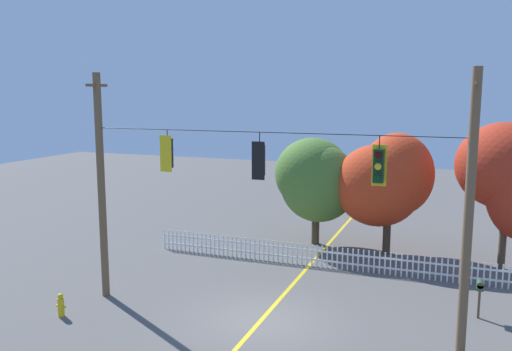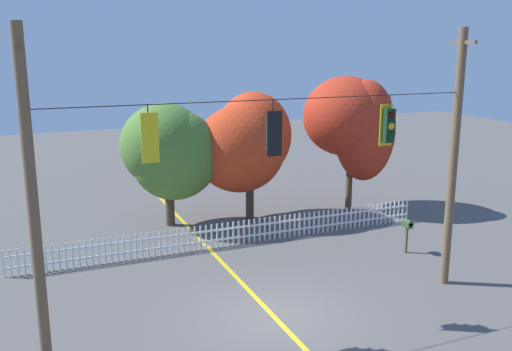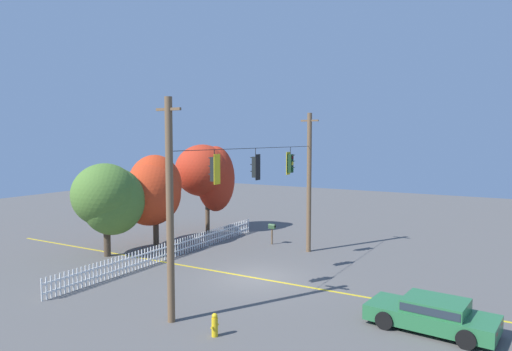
# 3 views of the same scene
# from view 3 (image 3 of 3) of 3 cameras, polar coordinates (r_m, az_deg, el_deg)

# --- Properties ---
(ground) EXTENTS (80.00, 80.00, 0.00)m
(ground) POSITION_cam_3_polar(r_m,az_deg,el_deg) (23.21, 0.02, -12.41)
(ground) COLOR #565451
(lane_centerline_stripe) EXTENTS (0.16, 36.00, 0.01)m
(lane_centerline_stripe) POSITION_cam_3_polar(r_m,az_deg,el_deg) (23.21, 0.02, -12.40)
(lane_centerline_stripe) COLOR gold
(lane_centerline_stripe) RESTS_ON ground
(signal_support_span) EXTENTS (12.75, 1.10, 8.26)m
(signal_support_span) POSITION_cam_3_polar(r_m,az_deg,el_deg) (22.35, 0.03, -2.04)
(signal_support_span) COLOR brown
(signal_support_span) RESTS_ON ground
(traffic_signal_southbound_primary) EXTENTS (0.43, 0.38, 1.43)m
(traffic_signal_southbound_primary) POSITION_cam_3_polar(r_m,az_deg,el_deg) (19.35, -5.07, 0.78)
(traffic_signal_southbound_primary) COLOR black
(traffic_signal_northbound_primary) EXTENTS (0.43, 0.38, 1.51)m
(traffic_signal_northbound_primary) POSITION_cam_3_polar(r_m,az_deg,el_deg) (22.18, -0.04, 1.04)
(traffic_signal_northbound_primary) COLOR black
(traffic_signal_westbound_side) EXTENTS (0.43, 0.38, 1.52)m
(traffic_signal_westbound_side) POSITION_cam_3_polar(r_m,az_deg,el_deg) (25.50, 4.19, 1.49)
(traffic_signal_westbound_side) COLOR black
(white_picket_fence) EXTENTS (16.67, 0.06, 0.97)m
(white_picket_fence) POSITION_cam_3_polar(r_m,az_deg,el_deg) (27.31, -10.12, -8.81)
(white_picket_fence) COLOR white
(white_picket_fence) RESTS_ON ground
(autumn_maple_near_fence) EXTENTS (4.16, 3.70, 5.37)m
(autumn_maple_near_fence) POSITION_cam_3_polar(r_m,az_deg,el_deg) (27.86, -17.47, -2.63)
(autumn_maple_near_fence) COLOR #473828
(autumn_maple_near_fence) RESTS_ON ground
(autumn_maple_mid) EXTENTS (4.53, 3.80, 5.73)m
(autumn_maple_mid) POSITION_cam_3_polar(r_m,az_deg,el_deg) (30.15, -12.47, -1.78)
(autumn_maple_mid) COLOR #473828
(autumn_maple_mid) RESTS_ON ground
(autumn_oak_far_east) EXTENTS (4.07, 4.01, 6.33)m
(autumn_oak_far_east) POSITION_cam_3_polar(r_m,az_deg,el_deg) (33.80, -5.85, 0.10)
(autumn_oak_far_east) COLOR brown
(autumn_oak_far_east) RESTS_ON ground
(parked_car) EXTENTS (2.31, 4.51, 1.15)m
(parked_car) POSITION_cam_3_polar(r_m,az_deg,el_deg) (18.28, 20.70, -15.46)
(parked_car) COLOR #286B3D
(parked_car) RESTS_ON ground
(fire_hydrant) EXTENTS (0.38, 0.22, 0.81)m
(fire_hydrant) POSITION_cam_3_polar(r_m,az_deg,el_deg) (16.84, -5.06, -17.69)
(fire_hydrant) COLOR gold
(fire_hydrant) RESTS_ON ground
(roadside_mailbox) EXTENTS (0.25, 0.44, 1.33)m
(roadside_mailbox) POSITION_cam_3_polar(r_m,az_deg,el_deg) (30.05, 1.97, -6.37)
(roadside_mailbox) COLOR brown
(roadside_mailbox) RESTS_ON ground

